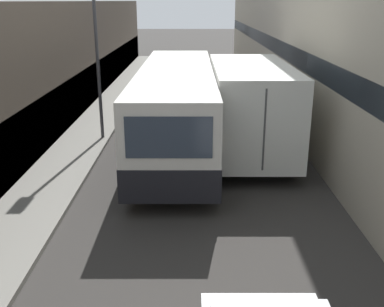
{
  "coord_description": "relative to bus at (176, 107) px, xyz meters",
  "views": [
    {
      "loc": [
        -0.08,
        2.02,
        5.08
      ],
      "look_at": [
        -0.06,
        12.2,
        1.6
      ],
      "focal_mm": 42.0,
      "sensor_mm": 36.0,
      "label": 1
    }
  ],
  "objects": [
    {
      "name": "ground_plane",
      "position": [
        0.62,
        -2.43,
        -1.55
      ],
      "size": [
        150.0,
        150.0,
        0.0
      ],
      "primitive_type": "plane",
      "color": "#33302D"
    },
    {
      "name": "sidewalk_left",
      "position": [
        -3.58,
        -2.43,
        -1.49
      ],
      "size": [
        1.89,
        60.0,
        0.13
      ],
      "color": "gray",
      "rests_on": "ground_plane"
    },
    {
      "name": "bus",
      "position": [
        0.0,
        0.0,
        0.0
      ],
      "size": [
        2.5,
        11.15,
        2.91
      ],
      "color": "silver",
      "rests_on": "ground_plane"
    },
    {
      "name": "box_truck",
      "position": [
        2.49,
        0.26,
        0.11
      ],
      "size": [
        2.48,
        8.57,
        3.1
      ],
      "color": "silver",
      "rests_on": "ground_plane"
    },
    {
      "name": "panel_van",
      "position": [
        -0.65,
        9.78,
        -0.49
      ],
      "size": [
        1.91,
        4.13,
        1.89
      ],
      "color": "navy",
      "rests_on": "ground_plane"
    },
    {
      "name": "street_lamp",
      "position": [
        -2.88,
        1.02,
        3.52
      ],
      "size": [
        0.36,
        0.8,
        7.19
      ],
      "color": "#38383D",
      "rests_on": "sidewalk_left"
    }
  ]
}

